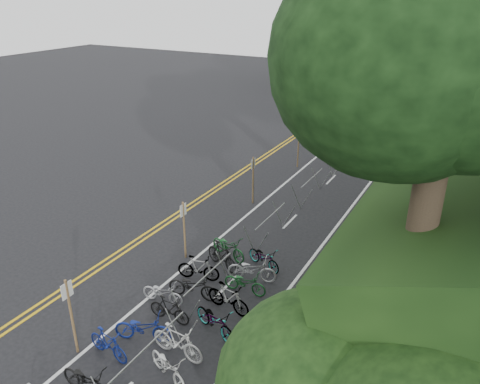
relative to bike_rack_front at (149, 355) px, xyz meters
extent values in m
plane|color=black|center=(-3.51, 0.88, -0.92)|extent=(120.00, 120.00, 0.00)
cube|color=gold|center=(-5.66, 10.88, -0.92)|extent=(0.12, 80.00, 0.01)
cube|color=gold|center=(-5.36, 10.88, -0.92)|extent=(0.12, 80.00, 0.01)
cube|color=silver|center=(-2.51, 10.88, -0.92)|extent=(0.12, 80.00, 0.01)
cube|color=silver|center=(1.69, 10.88, -0.92)|extent=(0.12, 80.00, 0.01)
cube|color=silver|center=(-0.41, 4.88, -0.92)|extent=(0.10, 1.60, 0.01)
cube|color=silver|center=(-0.41, 10.88, -0.92)|extent=(0.10, 1.60, 0.01)
cube|color=silver|center=(-0.41, 16.88, -0.92)|extent=(0.10, 1.60, 0.01)
cube|color=silver|center=(-0.41, 22.88, -0.92)|extent=(0.10, 1.60, 0.01)
cube|color=silver|center=(-0.41, 28.88, -0.92)|extent=(0.10, 1.60, 0.01)
cube|color=silver|center=(-0.41, 34.88, -0.92)|extent=(0.10, 1.60, 0.01)
cube|color=maroon|center=(2.19, 12.88, -0.87)|extent=(0.25, 28.00, 0.10)
cube|color=#382819|center=(2.89, 22.88, -0.84)|extent=(1.40, 44.00, 0.16)
ellipsoid|color=#284C19|center=(3.69, 3.88, 0.12)|extent=(2.00, 2.80, 1.60)
ellipsoid|color=#284C19|center=(4.49, 8.88, 0.63)|extent=(2.60, 3.64, 2.08)
ellipsoid|color=#284C19|center=(5.69, 14.88, 1.07)|extent=(2.20, 3.08, 1.76)
ellipsoid|color=#284C19|center=(4.29, 20.88, 0.64)|extent=(3.00, 4.20, 2.40)
ellipsoid|color=#284C19|center=(4.99, 26.88, 0.80)|extent=(2.40, 3.36, 1.92)
ellipsoid|color=#284C19|center=(3.49, 6.88, -0.02)|extent=(1.80, 2.52, 1.44)
ellipsoid|color=#284C19|center=(6.49, 18.88, 1.68)|extent=(3.20, 4.48, 2.56)
ellipsoid|color=black|center=(4.49, 1.38, 0.29)|extent=(5.28, 6.16, 3.52)
cylinder|color=#2D2319|center=(5.99, 3.88, 2.87)|extent=(0.78, 0.78, 5.18)
ellipsoid|color=black|center=(5.99, 3.88, 7.59)|extent=(7.09, 7.09, 6.73)
cylinder|color=#2D2319|center=(-12.51, 42.88, 1.67)|extent=(0.78, 0.78, 5.18)
ellipsoid|color=black|center=(-12.51, 42.88, 6.39)|extent=(7.09, 7.09, 6.73)
cylinder|color=#2D2319|center=(-9.51, 50.88, 1.47)|extent=(0.76, 0.76, 4.79)
ellipsoid|color=black|center=(-9.51, 50.88, 5.72)|extent=(6.20, 6.20, 5.89)
cylinder|color=gray|center=(0.00, 0.00, 0.32)|extent=(0.05, 3.28, 0.05)
cylinder|color=gray|center=(-0.28, 1.54, -0.30)|extent=(0.62, 0.04, 1.22)
cylinder|color=gray|center=(0.28, 1.54, -0.30)|extent=(0.62, 0.04, 1.22)
cylinder|color=gray|center=(-0.51, 3.88, 0.23)|extent=(0.05, 3.00, 0.05)
cylinder|color=gray|center=(-0.79, 2.48, -0.35)|extent=(0.58, 0.04, 1.13)
cylinder|color=gray|center=(-0.23, 2.48, -0.35)|extent=(0.58, 0.04, 1.13)
cylinder|color=gray|center=(-0.79, 5.28, -0.35)|extent=(0.58, 0.04, 1.13)
cylinder|color=gray|center=(-0.23, 5.28, -0.35)|extent=(0.58, 0.04, 1.13)
cylinder|color=gray|center=(-0.51, 8.88, 0.23)|extent=(0.05, 3.00, 0.05)
cylinder|color=gray|center=(-0.79, 7.48, -0.35)|extent=(0.58, 0.04, 1.13)
cylinder|color=gray|center=(-0.23, 7.48, -0.35)|extent=(0.58, 0.04, 1.13)
cylinder|color=gray|center=(-0.79, 10.28, -0.35)|extent=(0.58, 0.04, 1.13)
cylinder|color=gray|center=(-0.23, 10.28, -0.35)|extent=(0.58, 0.04, 1.13)
cylinder|color=gray|center=(-0.51, 13.88, 0.23)|extent=(0.05, 3.00, 0.05)
cylinder|color=gray|center=(-0.79, 12.48, -0.35)|extent=(0.58, 0.04, 1.13)
cylinder|color=gray|center=(-0.23, 12.48, -0.35)|extent=(0.58, 0.04, 1.13)
cylinder|color=gray|center=(-0.79, 15.28, -0.35)|extent=(0.58, 0.04, 1.13)
cylinder|color=gray|center=(-0.23, 15.28, -0.35)|extent=(0.58, 0.04, 1.13)
cylinder|color=gray|center=(-0.51, 18.88, 0.23)|extent=(0.05, 3.00, 0.05)
cylinder|color=gray|center=(-0.79, 17.48, -0.35)|extent=(0.58, 0.04, 1.13)
cylinder|color=gray|center=(-0.23, 17.48, -0.35)|extent=(0.58, 0.04, 1.13)
cylinder|color=gray|center=(-0.79, 20.28, -0.35)|extent=(0.58, 0.04, 1.13)
cylinder|color=gray|center=(-0.23, 20.28, -0.35)|extent=(0.58, 0.04, 1.13)
cylinder|color=gray|center=(-0.51, 23.88, 0.23)|extent=(0.05, 3.00, 0.05)
cylinder|color=gray|center=(-0.79, 22.48, -0.35)|extent=(0.58, 0.04, 1.13)
cylinder|color=gray|center=(-0.23, 22.48, -0.35)|extent=(0.58, 0.04, 1.13)
cylinder|color=gray|center=(-0.79, 25.28, -0.35)|extent=(0.58, 0.04, 1.13)
cylinder|color=gray|center=(-0.23, 25.28, -0.35)|extent=(0.58, 0.04, 1.13)
cylinder|color=brown|center=(-2.68, -0.19, 0.38)|extent=(0.08, 0.08, 2.60)
cube|color=silver|center=(-2.68, -0.19, 1.33)|extent=(0.02, 0.40, 0.50)
cylinder|color=brown|center=(-2.91, 5.88, 0.33)|extent=(0.08, 0.08, 2.50)
cube|color=silver|center=(-2.91, 5.88, 1.23)|extent=(0.02, 0.40, 0.50)
cylinder|color=brown|center=(-2.91, 11.88, 0.33)|extent=(0.08, 0.08, 2.50)
cube|color=silver|center=(-2.91, 11.88, 1.23)|extent=(0.02, 0.40, 0.50)
cylinder|color=brown|center=(-2.91, 17.88, 0.33)|extent=(0.08, 0.08, 2.50)
cube|color=silver|center=(-2.91, 17.88, 1.23)|extent=(0.02, 0.40, 0.50)
cylinder|color=brown|center=(-2.91, 23.88, 0.33)|extent=(0.08, 0.08, 2.50)
cube|color=silver|center=(-2.91, 23.88, 1.23)|extent=(0.02, 0.40, 0.50)
imported|color=#9E9EA3|center=(-1.89, 3.03, -0.51)|extent=(0.73, 1.64, 0.83)
imported|color=black|center=(-1.19, -1.20, -0.45)|extent=(0.66, 1.81, 0.95)
imported|color=navy|center=(-1.69, 0.13, -0.44)|extent=(0.64, 1.65, 0.97)
imported|color=beige|center=(0.40, 0.29, -0.47)|extent=(1.17, 1.81, 0.90)
imported|color=navy|center=(-1.24, 1.20, -0.44)|extent=(1.25, 1.95, 0.97)
imported|color=beige|center=(0.12, 1.13, -0.37)|extent=(0.59, 1.85, 1.10)
imported|color=black|center=(-1.08, 2.33, -0.46)|extent=(0.48, 1.56, 0.93)
imported|color=slate|center=(0.56, 2.56, -0.43)|extent=(1.28, 1.99, 0.99)
imported|color=black|center=(-1.12, 3.77, -0.43)|extent=(0.98, 1.95, 0.98)
imported|color=slate|center=(0.36, 3.73, -0.40)|extent=(0.73, 1.79, 1.05)
imported|color=slate|center=(-1.57, 4.82, -0.42)|extent=(0.86, 1.72, 0.99)
imported|color=#144C1E|center=(0.37, 4.93, -0.49)|extent=(0.66, 1.67, 0.86)
imported|color=black|center=(-1.22, 5.96, -0.38)|extent=(1.13, 1.85, 1.08)
imported|color=#9E9EA3|center=(0.23, 5.72, -0.43)|extent=(1.14, 1.97, 0.98)
imported|color=#144C1E|center=(-1.37, 6.74, -0.43)|extent=(1.18, 1.96, 0.97)
imported|color=slate|center=(0.23, 6.75, -0.47)|extent=(1.17, 1.80, 0.89)
camera|label=1|loc=(6.98, -7.51, 9.28)|focal=35.00mm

